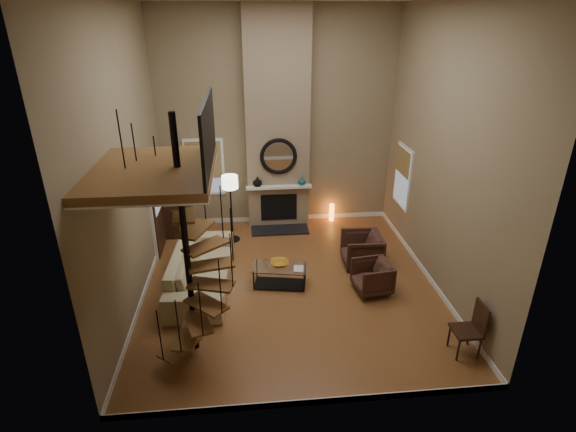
{
  "coord_description": "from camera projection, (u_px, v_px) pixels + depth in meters",
  "views": [
    {
      "loc": [
        -0.83,
        -7.99,
        5.21
      ],
      "look_at": [
        0.0,
        0.4,
        1.4
      ],
      "focal_mm": 27.83,
      "sensor_mm": 36.0,
      "label": 1
    }
  ],
  "objects": [
    {
      "name": "left_wall",
      "position": [
        125.0,
        164.0,
        8.06
      ],
      "size": [
        0.02,
        6.5,
        5.5
      ],
      "primitive_type": "cube",
      "color": "#8C7B5A",
      "rests_on": "ground"
    },
    {
      "name": "side_chair",
      "position": [
        472.0,
        327.0,
        7.34
      ],
      "size": [
        0.45,
        0.44,
        0.96
      ],
      "color": "#311B10",
      "rests_on": "ground"
    },
    {
      "name": "floor_lamp",
      "position": [
        230.0,
        187.0,
        10.74
      ],
      "size": [
        0.39,
        0.39,
        1.71
      ],
      "color": "black",
      "rests_on": "ground"
    },
    {
      "name": "mantel",
      "position": [
        279.0,
        187.0,
        11.51
      ],
      "size": [
        1.7,
        0.18,
        0.06
      ],
      "primitive_type": "cube",
      "color": "white",
      "rests_on": "chimney_breast"
    },
    {
      "name": "mirror_frame",
      "position": [
        278.0,
        157.0,
        11.24
      ],
      "size": [
        0.94,
        0.1,
        0.94
      ],
      "primitive_type": "torus",
      "rotation": [
        1.57,
        0.0,
        0.0
      ],
      "color": "black",
      "rests_on": "chimney_breast"
    },
    {
      "name": "bowl",
      "position": [
        280.0,
        263.0,
        9.26
      ],
      "size": [
        0.38,
        0.38,
        0.09
      ],
      "primitive_type": "imported",
      "color": "orange",
      "rests_on": "coffee_table"
    },
    {
      "name": "entry_door",
      "position": [
        156.0,
        210.0,
        10.4
      ],
      "size": [
        0.1,
        1.05,
        2.16
      ],
      "color": "white",
      "rests_on": "ground"
    },
    {
      "name": "hutch",
      "position": [
        171.0,
        198.0,
        11.34
      ],
      "size": [
        0.42,
        0.9,
        2.01
      ],
      "primitive_type": "cube",
      "color": "#311B10",
      "rests_on": "ground"
    },
    {
      "name": "window_back",
      "position": [
        204.0,
        167.0,
        11.55
      ],
      "size": [
        1.02,
        0.06,
        1.52
      ],
      "color": "white",
      "rests_on": "back_wall"
    },
    {
      "name": "armchair_far",
      "position": [
        375.0,
        276.0,
        9.07
      ],
      "size": [
        0.8,
        0.79,
        0.65
      ],
      "primitive_type": "imported",
      "rotation": [
        0.0,
        0.0,
        -1.44
      ],
      "color": "#43261F",
      "rests_on": "ground"
    },
    {
      "name": "baseboard_front",
      "position": [
        313.0,
        402.0,
        6.5
      ],
      "size": [
        6.0,
        0.02,
        0.12
      ],
      "primitive_type": "cube",
      "color": "white",
      "rests_on": "ground"
    },
    {
      "name": "vase_right",
      "position": [
        302.0,
        181.0,
        11.55
      ],
      "size": [
        0.2,
        0.2,
        0.21
      ],
      "primitive_type": "imported",
      "color": "#164A4E",
      "rests_on": "mantel"
    },
    {
      "name": "spiral_stair",
      "position": [
        188.0,
        256.0,
        6.95
      ],
      "size": [
        1.47,
        1.47,
        4.06
      ],
      "color": "black",
      "rests_on": "ground"
    },
    {
      "name": "front_wall",
      "position": [
        318.0,
        238.0,
        5.38
      ],
      "size": [
        6.0,
        0.02,
        5.5
      ],
      "primitive_type": "cube",
      "color": "#8C7B5A",
      "rests_on": "ground"
    },
    {
      "name": "sofa",
      "position": [
        201.0,
        268.0,
        9.3
      ],
      "size": [
        1.28,
        2.91,
        0.83
      ],
      "primitive_type": "imported",
      "rotation": [
        0.0,
        0.0,
        1.51
      ],
      "color": "tan",
      "rests_on": "ground"
    },
    {
      "name": "window_right",
      "position": [
        403.0,
        176.0,
        10.87
      ],
      "size": [
        0.06,
        1.02,
        1.52
      ],
      "color": "white",
      "rests_on": "right_wall"
    },
    {
      "name": "right_wall",
      "position": [
        445.0,
        155.0,
        8.6
      ],
      "size": [
        0.02,
        6.5,
        5.5
      ],
      "primitive_type": "cube",
      "color": "#8C7B5A",
      "rests_on": "ground"
    },
    {
      "name": "hearth",
      "position": [
        280.0,
        230.0,
        11.79
      ],
      "size": [
        1.5,
        0.6,
        0.04
      ],
      "primitive_type": "cube",
      "color": "black",
      "rests_on": "ground"
    },
    {
      "name": "accent_lamp",
      "position": [
        332.0,
        212.0,
        12.27
      ],
      "size": [
        0.13,
        0.13,
        0.47
      ],
      "primitive_type": "cylinder",
      "color": "orange",
      "rests_on": "ground"
    },
    {
      "name": "chimney_breast",
      "position": [
        278.0,
        123.0,
        11.11
      ],
      "size": [
        1.6,
        0.38,
        5.5
      ],
      "primitive_type": "cube",
      "color": "#8C755B",
      "rests_on": "ground"
    },
    {
      "name": "vase_left",
      "position": [
        257.0,
        182.0,
        11.43
      ],
      "size": [
        0.24,
        0.24,
        0.25
      ],
      "primitive_type": "imported",
      "color": "black",
      "rests_on": "mantel"
    },
    {
      "name": "loft",
      "position": [
        160.0,
        168.0,
        6.32
      ],
      "size": [
        1.7,
        2.2,
        1.09
      ],
      "color": "brown",
      "rests_on": "left_wall"
    },
    {
      "name": "back_wall",
      "position": [
        277.0,
        121.0,
        11.28
      ],
      "size": [
        6.0,
        0.02,
        5.5
      ],
      "primitive_type": "cube",
      "color": "#8C7B5A",
      "rests_on": "ground"
    },
    {
      "name": "baseboard_right",
      "position": [
        426.0,
        274.0,
        9.71
      ],
      "size": [
        0.02,
        6.5,
        0.12
      ],
      "primitive_type": "cube",
      "color": "white",
      "rests_on": "ground"
    },
    {
      "name": "armchair_near",
      "position": [
        365.0,
        250.0,
        10.09
      ],
      "size": [
        0.89,
        0.87,
        0.79
      ],
      "primitive_type": "imported",
      "rotation": [
        0.0,
        0.0,
        -1.6
      ],
      "color": "#43261F",
      "rests_on": "ground"
    },
    {
      "name": "firebox",
      "position": [
        279.0,
        207.0,
        11.83
      ],
      "size": [
        0.95,
        0.02,
        0.72
      ],
      "primitive_type": "cube",
      "color": "black",
      "rests_on": "chimney_breast"
    },
    {
      "name": "book",
      "position": [
        297.0,
        269.0,
        9.13
      ],
      "size": [
        0.23,
        0.29,
        0.03
      ],
      "primitive_type": "imported",
      "rotation": [
        0.0,
        0.0,
        -0.14
      ],
      "color": "gray",
      "rests_on": "coffee_table"
    },
    {
      "name": "coffee_table",
      "position": [
        280.0,
        273.0,
        9.31
      ],
      "size": [
        1.25,
        0.78,
        0.44
      ],
      "color": "silver",
      "rests_on": "ground"
    },
    {
      "name": "mirror_disc",
      "position": [
        278.0,
        156.0,
        11.25
      ],
      "size": [
        0.8,
        0.01,
        0.8
      ],
      "primitive_type": "cylinder",
      "rotation": [
        1.57,
        0.0,
        0.0
      ],
      "color": "white",
      "rests_on": "chimney_breast"
    },
    {
      "name": "baseboard_back",
      "position": [
        278.0,
        218.0,
        12.38
      ],
      "size": [
        6.0,
        0.02,
        0.12
      ],
      "primitive_type": "cube",
      "color": "white",
      "rests_on": "ground"
    },
    {
      "name": "baseboard_left",
      "position": [
        145.0,
        289.0,
        9.17
      ],
      "size": [
        0.02,
        6.5,
        0.12
      ],
      "primitive_type": "cube",
      "color": "white",
      "rests_on": "ground"
    },
    {
      "name": "ground",
      "position": [
        290.0,
        284.0,
        9.47
      ],
      "size": [
        6.0,
        6.5,
        0.01
      ],
      "primitive_type": "cube",
      "color": "#A06433",
      "rests_on": "ground"
    }
  ]
}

